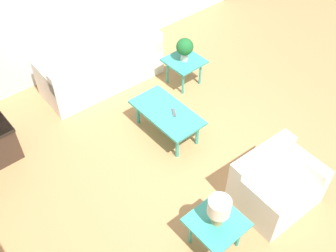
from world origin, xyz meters
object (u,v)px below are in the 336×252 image
object	(u,v)px
side_table_lamp	(216,225)
side_table_plant	(184,63)
coffee_table	(167,114)
table_lamp	(219,209)
potted_plant	(185,48)
sofa	(103,69)
armchair	(274,185)

from	to	relation	value
side_table_lamp	side_table_plant	bearing A→B (deg)	-35.44
coffee_table	table_lamp	size ratio (longest dim) A/B	2.80
side_table_lamp	potted_plant	size ratio (longest dim) A/B	1.44
sofa	table_lamp	bearing A→B (deg)	80.29
coffee_table	potted_plant	xyz separation A→B (m)	(0.73, -1.00, 0.34)
sofa	side_table_lamp	bearing A→B (deg)	80.29
side_table_lamp	table_lamp	size ratio (longest dim) A/B	1.47
sofa	table_lamp	size ratio (longest dim) A/B	5.21
sofa	coffee_table	size ratio (longest dim) A/B	1.86
side_table_plant	potted_plant	xyz separation A→B (m)	(-0.00, 0.00, 0.31)
coffee_table	side_table_plant	distance (m)	1.24
sofa	potted_plant	distance (m)	1.43
coffee_table	side_table_plant	world-z (taller)	side_table_plant
side_table_plant	potted_plant	distance (m)	0.31
table_lamp	potted_plant	bearing A→B (deg)	-35.44
potted_plant	armchair	bearing A→B (deg)	163.38
side_table_lamp	armchair	bearing A→B (deg)	-91.60
sofa	side_table_plant	bearing A→B (deg)	142.61
armchair	sofa	bearing A→B (deg)	98.12
side_table_plant	sofa	bearing A→B (deg)	50.28
side_table_plant	side_table_lamp	size ratio (longest dim) A/B	1.00
side_table_plant	table_lamp	distance (m)	3.07
sofa	side_table_lamp	distance (m)	3.44
sofa	table_lamp	xyz separation A→B (m)	(-3.36, 0.72, 0.43)
side_table_lamp	potted_plant	distance (m)	3.07
coffee_table	table_lamp	bearing A→B (deg)	156.35
side_table_lamp	potted_plant	world-z (taller)	potted_plant
side_table_lamp	table_lamp	distance (m)	0.32
coffee_table	potted_plant	size ratio (longest dim) A/B	2.75
sofa	potted_plant	bearing A→B (deg)	142.61
side_table_lamp	table_lamp	world-z (taller)	table_lamp
side_table_plant	armchair	bearing A→B (deg)	163.38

